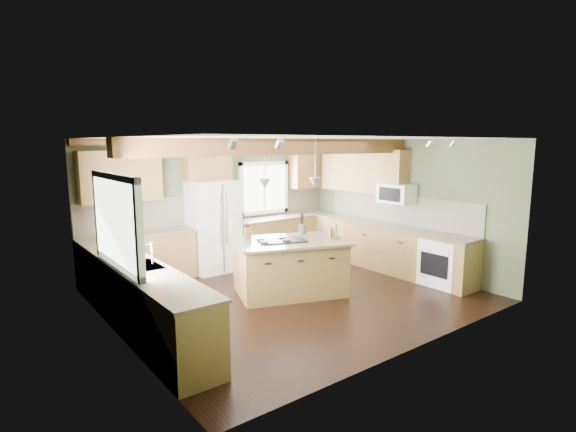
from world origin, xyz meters
TOP-DOWN VIEW (x-y plane):
  - floor at (0.00, 0.00)m, footprint 5.60×5.60m
  - ceiling at (0.00, 0.00)m, footprint 5.60×5.60m
  - wall_back at (0.00, 2.50)m, footprint 5.60×0.00m
  - wall_left at (-2.80, 0.00)m, footprint 0.00×5.00m
  - wall_right at (2.80, 0.00)m, footprint 0.00×5.00m
  - ceiling_beam at (0.00, 0.10)m, footprint 5.55×0.26m
  - soffit_trim at (0.00, 2.40)m, footprint 5.55×0.20m
  - backsplash_back at (0.00, 2.48)m, footprint 5.58×0.03m
  - backsplash_right at (2.78, 0.05)m, footprint 0.03×3.70m
  - base_cab_back_left at (-1.79, 2.20)m, footprint 2.02×0.60m
  - counter_back_left at (-1.79, 2.20)m, footprint 2.06×0.64m
  - base_cab_back_right at (1.49, 2.20)m, footprint 2.62×0.60m
  - counter_back_right at (1.49, 2.20)m, footprint 2.66×0.64m
  - base_cab_left at (-2.50, 0.05)m, footprint 0.60×3.70m
  - counter_left at (-2.50, 0.05)m, footprint 0.64×3.74m
  - base_cab_right at (2.50, 0.05)m, footprint 0.60×3.70m
  - counter_right at (2.50, 0.05)m, footprint 0.64×3.74m
  - upper_cab_back_left at (-1.99, 2.33)m, footprint 1.40×0.35m
  - upper_cab_over_fridge at (-0.30, 2.33)m, footprint 0.96×0.35m
  - upper_cab_right at (2.62, 0.90)m, footprint 0.35×2.20m
  - upper_cab_back_corner at (2.30, 2.33)m, footprint 0.90×0.35m
  - window_left at (-2.78, 0.05)m, footprint 0.04×1.60m
  - window_back at (1.15, 2.48)m, footprint 1.10×0.04m
  - sink at (-2.50, 0.05)m, footprint 0.50×0.65m
  - faucet at (-2.32, 0.05)m, footprint 0.02×0.02m
  - dishwasher at (-2.49, -1.25)m, footprint 0.60×0.60m
  - oven at (2.49, -1.25)m, footprint 0.60×0.72m
  - microwave at (2.58, -0.05)m, footprint 0.40×0.70m
  - pendant_left at (-0.34, 0.25)m, footprint 0.18×0.18m
  - pendant_right at (0.47, -0.05)m, footprint 0.18×0.18m
  - refrigerator at (-0.30, 2.12)m, footprint 0.90×0.74m
  - island at (0.06, 0.10)m, footprint 2.00×1.59m
  - island_top at (0.06, 0.10)m, footprint 2.15×1.74m
  - cooktop at (-0.07, 0.15)m, footprint 0.88×0.73m
  - knife_block at (-0.39, 0.70)m, footprint 0.12×0.10m
  - utensil_crock at (0.58, 0.42)m, footprint 0.13×0.13m
  - bottle_tray at (0.76, -0.22)m, footprint 0.31×0.31m

SIDE VIEW (x-z plane):
  - floor at x=0.00m, z-range 0.00..0.00m
  - dishwasher at x=-2.49m, z-range 0.01..0.85m
  - oven at x=2.49m, z-range 0.01..0.85m
  - base_cab_back_left at x=-1.79m, z-range 0.00..0.88m
  - base_cab_back_right at x=1.49m, z-range 0.00..0.88m
  - base_cab_left at x=-2.50m, z-range 0.00..0.88m
  - base_cab_right at x=2.50m, z-range 0.00..0.88m
  - island at x=0.06m, z-range 0.00..0.88m
  - counter_back_left at x=-1.79m, z-range 0.88..0.92m
  - counter_back_right at x=1.49m, z-range 0.88..0.92m
  - counter_left at x=-2.50m, z-range 0.88..0.92m
  - counter_right at x=2.50m, z-range 0.88..0.92m
  - refrigerator at x=-0.30m, z-range 0.00..1.80m
  - island_top at x=0.06m, z-range 0.88..0.92m
  - sink at x=-2.50m, z-range 0.89..0.92m
  - cooktop at x=-0.07m, z-range 0.92..0.94m
  - utensil_crock at x=0.58m, z-range 0.92..1.09m
  - knife_block at x=-0.39m, z-range 0.92..1.10m
  - bottle_tray at x=0.76m, z-range 0.92..1.13m
  - faucet at x=-2.32m, z-range 0.91..1.19m
  - backsplash_back at x=0.00m, z-range 0.92..1.50m
  - backsplash_right at x=2.78m, z-range 0.92..1.50m
  - wall_back at x=0.00m, z-range -1.50..4.10m
  - wall_left at x=-2.80m, z-range -1.20..3.80m
  - wall_right at x=2.80m, z-range -1.20..3.80m
  - window_back at x=1.15m, z-range 1.05..2.05m
  - window_left at x=-2.78m, z-range 1.02..2.08m
  - microwave at x=2.58m, z-range 1.36..1.74m
  - pendant_left at x=-0.34m, z-range 1.80..1.96m
  - pendant_right at x=0.47m, z-range 1.80..1.96m
  - upper_cab_back_left at x=-1.99m, z-range 1.50..2.40m
  - upper_cab_right at x=2.62m, z-range 1.50..2.40m
  - upper_cab_back_corner at x=2.30m, z-range 1.50..2.40m
  - upper_cab_over_fridge at x=-0.30m, z-range 1.80..2.50m
  - ceiling_beam at x=0.00m, z-range 2.34..2.60m
  - soffit_trim at x=0.00m, z-range 2.49..2.59m
  - ceiling at x=0.00m, z-range 2.60..2.60m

